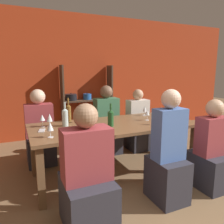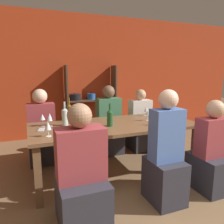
{
  "view_description": "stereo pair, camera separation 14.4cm",
  "coord_description": "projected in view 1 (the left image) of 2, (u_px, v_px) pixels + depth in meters",
  "views": [
    {
      "loc": [
        -1.26,
        -1.06,
        1.47
      ],
      "look_at": [
        -0.01,
        1.71,
        0.89
      ],
      "focal_mm": 35.0,
      "sensor_mm": 36.0,
      "label": 1
    },
    {
      "loc": [
        -1.12,
        -1.12,
        1.47
      ],
      "look_at": [
        -0.01,
        1.71,
        0.89
      ],
      "focal_mm": 35.0,
      "sensor_mm": 36.0,
      "label": 2
    }
  ],
  "objects": [
    {
      "name": "wine_glass_red_e",
      "position": [
        145.0,
        109.0,
        3.59
      ],
      "size": [
        0.07,
        0.07,
        0.16
      ],
      "color": "white",
      "rests_on": "dining_table"
    },
    {
      "name": "wine_bottle_green",
      "position": [
        111.0,
        118.0,
        2.88
      ],
      "size": [
        0.08,
        0.08,
        0.3
      ],
      "color": "#1E4C23",
      "rests_on": "dining_table"
    },
    {
      "name": "wine_glass_empty_a",
      "position": [
        77.0,
        114.0,
        3.08
      ],
      "size": [
        0.07,
        0.07,
        0.17
      ],
      "color": "white",
      "rests_on": "dining_table"
    },
    {
      "name": "person_near_c",
      "position": [
        168.0,
        160.0,
        2.44
      ],
      "size": [
        0.35,
        0.44,
        1.28
      ],
      "color": "#2D2D38",
      "rests_on": "ground_plane"
    },
    {
      "name": "person_near_b",
      "position": [
        211.0,
        155.0,
        2.75
      ],
      "size": [
        0.39,
        0.49,
        1.13
      ],
      "color": "#2D2D38",
      "rests_on": "ground_plane"
    },
    {
      "name": "person_far_a",
      "position": [
        40.0,
        136.0,
        3.48
      ],
      "size": [
        0.42,
        0.53,
        1.19
      ],
      "rotation": [
        0.0,
        0.0,
        3.14
      ],
      "color": "#2D2D38",
      "rests_on": "ground_plane"
    },
    {
      "name": "wine_bottle_dark",
      "position": [
        65.0,
        117.0,
        2.89
      ],
      "size": [
        0.08,
        0.08,
        0.32
      ],
      "color": "#B2C6C1",
      "rests_on": "dining_table"
    },
    {
      "name": "person_far_b",
      "position": [
        137.0,
        127.0,
        4.14
      ],
      "size": [
        0.4,
        0.5,
        1.13
      ],
      "rotation": [
        0.0,
        0.0,
        3.14
      ],
      "color": "#2D2D38",
      "rests_on": "ground_plane"
    },
    {
      "name": "cell_phone",
      "position": [
        42.0,
        130.0,
        2.68
      ],
      "size": [
        0.1,
        0.16,
        0.01
      ],
      "color": "silver",
      "rests_on": "dining_table"
    },
    {
      "name": "person_far_c",
      "position": [
        106.0,
        128.0,
        3.97
      ],
      "size": [
        0.42,
        0.53,
        1.22
      ],
      "rotation": [
        0.0,
        0.0,
        3.14
      ],
      "color": "#2D2D38",
      "rests_on": "ground_plane"
    },
    {
      "name": "wine_glass_red_a",
      "position": [
        50.0,
        118.0,
        2.86
      ],
      "size": [
        0.08,
        0.08,
        0.17
      ],
      "color": "white",
      "rests_on": "dining_table"
    },
    {
      "name": "wine_glass_empty_b",
      "position": [
        50.0,
        127.0,
        2.4
      ],
      "size": [
        0.07,
        0.07,
        0.18
      ],
      "color": "white",
      "rests_on": "dining_table"
    },
    {
      "name": "person_near_a",
      "position": [
        87.0,
        184.0,
        2.03
      ],
      "size": [
        0.44,
        0.55,
        1.19
      ],
      "color": "#2D2D38",
      "rests_on": "ground_plane"
    },
    {
      "name": "wine_bottle_amber",
      "position": [
        68.0,
        112.0,
        3.17
      ],
      "size": [
        0.07,
        0.07,
        0.34
      ],
      "color": "brown",
      "rests_on": "dining_table"
    },
    {
      "name": "wine_glass_red_b",
      "position": [
        147.0,
        113.0,
        3.23
      ],
      "size": [
        0.07,
        0.07,
        0.16
      ],
      "color": "white",
      "rests_on": "dining_table"
    },
    {
      "name": "wine_glass_red_c",
      "position": [
        42.0,
        118.0,
        2.84
      ],
      "size": [
        0.07,
        0.07,
        0.17
      ],
      "color": "white",
      "rests_on": "dining_table"
    },
    {
      "name": "wall_back_red",
      "position": [
        74.0,
        76.0,
        4.91
      ],
      "size": [
        8.8,
        0.06,
        2.7
      ],
      "color": "#B23819",
      "rests_on": "ground_plane"
    },
    {
      "name": "dining_table",
      "position": [
        115.0,
        129.0,
        3.05
      ],
      "size": [
        2.28,
        1.0,
        0.74
      ],
      "color": "brown",
      "rests_on": "ground_plane"
    },
    {
      "name": "wine_glass_red_d",
      "position": [
        155.0,
        117.0,
        2.97
      ],
      "size": [
        0.07,
        0.07,
        0.15
      ],
      "color": "white",
      "rests_on": "dining_table"
    },
    {
      "name": "shelf_unit",
      "position": [
        86.0,
        112.0,
        4.97
      ],
      "size": [
        1.15,
        0.3,
        1.59
      ],
      "color": "#4C3828",
      "rests_on": "ground_plane"
    }
  ]
}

